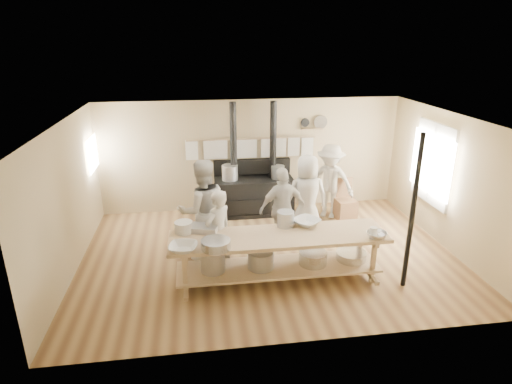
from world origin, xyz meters
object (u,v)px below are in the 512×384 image
cook_far_left (218,233)px  cook_right (282,208)px  roasting_pan (204,228)px  cook_by_window (330,181)px  chair (345,207)px  cook_center (307,197)px  stove (253,192)px  cook_left (203,210)px  prep_table (278,253)px

cook_far_left → cook_right: (1.30, 0.85, 0.04)m
cook_far_left → roasting_pan: size_ratio=3.45×
cook_by_window → chair: cook_by_window is taller
cook_center → stove: bearing=-58.2°
cook_right → cook_center: bearing=-160.3°
cook_far_left → cook_left: (-0.24, 0.60, 0.18)m
stove → cook_right: size_ratio=1.61×
cook_far_left → cook_center: size_ratio=0.88×
cook_center → roasting_pan: cook_center is taller
cook_left → cook_by_window: cook_left is taller
chair → roasting_pan: bearing=-153.1°
cook_by_window → chair: 0.69m
cook_far_left → cook_left: bearing=-109.1°
cook_left → roasting_pan: bearing=77.8°
stove → cook_left: stove is taller
cook_far_left → cook_left: cook_left is taller
cook_left → cook_far_left: bearing=98.7°
chair → stove: bearing=156.9°
cook_far_left → cook_right: 1.55m
prep_table → cook_far_left: bearing=157.6°
cook_by_window → prep_table: bearing=-92.6°
cook_left → roasting_pan: (0.01, -0.67, -0.06)m
cook_far_left → cook_by_window: 3.42m
cook_left → chair: size_ratio=2.07×
cook_left → cook_center: 2.19m
cook_center → cook_by_window: 1.24m
cook_far_left → cook_left: 0.68m
roasting_pan → cook_by_window: bearing=37.7°
cook_center → chair: bearing=-145.9°
chair → roasting_pan: 3.87m
stove → cook_far_left: bearing=-110.4°
stove → roasting_pan: (-1.20, -2.69, 0.38)m
prep_table → cook_right: bearing=75.4°
cook_right → roasting_pan: cook_right is taller
cook_by_window → cook_far_left: bearing=-110.2°
cook_center → cook_by_window: bearing=-130.0°
cook_center → cook_right: bearing=31.7°
stove → roasting_pan: size_ratio=5.82×
cook_center → cook_right: (-0.57, -0.36, -0.06)m
prep_table → cook_by_window: cook_by_window is taller
cook_left → cook_right: cook_left is taller
prep_table → chair: 3.13m
cook_left → cook_by_window: 3.29m
prep_table → roasting_pan: bearing=164.6°
chair → roasting_pan: roasting_pan is taller
prep_table → cook_far_left: cook_far_left is taller
cook_right → cook_far_left: bearing=20.6°
cook_left → cook_center: cook_left is taller
cook_center → chair: cook_center is taller
cook_far_left → cook_right: size_ratio=0.95×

